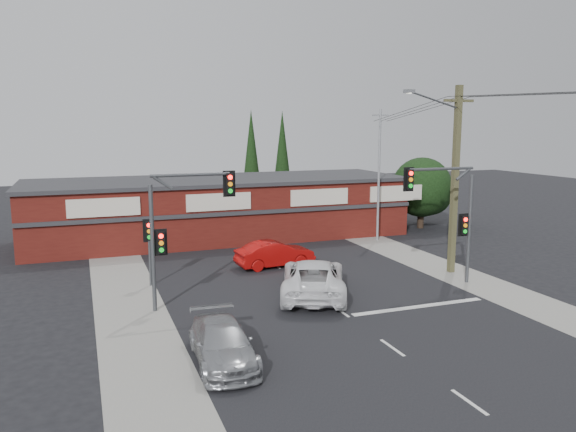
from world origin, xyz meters
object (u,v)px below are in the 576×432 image
object	(u,v)px
silver_suv	(223,343)
red_sedan	(275,254)
utility_pole	(453,174)
white_suv	(313,278)
shop_building	(220,207)

from	to	relation	value
silver_suv	red_sedan	xyz separation A→B (m)	(5.91, 11.71, 0.06)
red_sedan	utility_pole	size ratio (longest dim) A/B	0.45
white_suv	red_sedan	distance (m)	5.81
silver_suv	utility_pole	bearing A→B (deg)	30.00
white_suv	utility_pole	distance (m)	9.78
silver_suv	utility_pole	distance (m)	16.77
shop_building	red_sedan	bearing A→B (deg)	-84.72
white_suv	shop_building	size ratio (longest dim) A/B	0.23
silver_suv	shop_building	xyz separation A→B (m)	(5.04, 21.20, 1.46)
red_sedan	shop_building	xyz separation A→B (m)	(-0.88, 9.49, 1.40)
utility_pole	red_sedan	bearing A→B (deg)	152.01
shop_building	white_suv	bearing A→B (deg)	-87.05
shop_building	utility_pole	world-z (taller)	utility_pole
red_sedan	utility_pole	bearing A→B (deg)	-123.30
utility_pole	shop_building	bearing A→B (deg)	123.76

